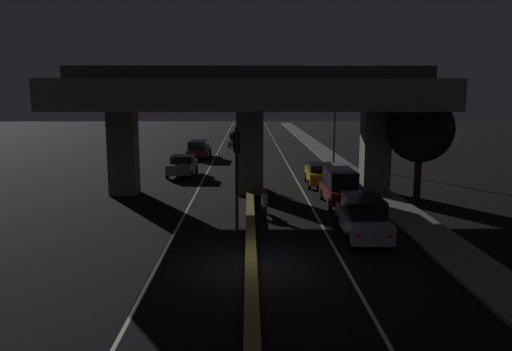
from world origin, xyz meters
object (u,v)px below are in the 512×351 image
object	(u,v)px
car_silver_third_oncoming	(236,140)
car_dark_red_second	(340,186)
pedestrian_on_sidewalk	(378,180)
car_silver_lead	(363,217)
car_taxi_yellow_third	(320,174)
motorcycle_black_filtering_mid	(258,180)
car_grey_lead_oncoming	(182,165)
traffic_light_left_of_median	(237,161)
car_dark_red_second_oncoming	(199,148)
street_lamp	(330,117)
motorcycle_blue_filtering_near	(265,205)

from	to	relation	value
car_silver_third_oncoming	car_dark_red_second	bearing A→B (deg)	10.45
car_silver_third_oncoming	pedestrian_on_sidewalk	distance (m)	31.07
car_silver_lead	car_taxi_yellow_third	bearing A→B (deg)	1.69
car_dark_red_second	car_silver_third_oncoming	world-z (taller)	car_dark_red_second
car_dark_red_second	pedestrian_on_sidewalk	world-z (taller)	car_dark_red_second
car_silver_third_oncoming	pedestrian_on_sidewalk	xyz separation A→B (m)	(9.60, -29.55, 0.10)
motorcycle_black_filtering_mid	car_grey_lead_oncoming	bearing A→B (deg)	49.14
traffic_light_left_of_median	car_grey_lead_oncoming	size ratio (longest dim) A/B	1.16
car_taxi_yellow_third	car_grey_lead_oncoming	world-z (taller)	car_grey_lead_oncoming
car_dark_red_second_oncoming	street_lamp	bearing A→B (deg)	70.13
street_lamp	car_taxi_yellow_third	world-z (taller)	street_lamp
car_dark_red_second_oncoming	motorcycle_blue_filtering_near	bearing A→B (deg)	15.62
street_lamp	pedestrian_on_sidewalk	distance (m)	14.29
car_silver_lead	car_silver_third_oncoming	bearing A→B (deg)	11.09
car_silver_lead	motorcycle_blue_filtering_near	world-z (taller)	car_silver_lead
car_dark_red_second	traffic_light_left_of_median	bearing A→B (deg)	134.10
car_taxi_yellow_third	motorcycle_black_filtering_mid	size ratio (longest dim) A/B	2.58
car_silver_third_oncoming	pedestrian_on_sidewalk	bearing A→B (deg)	16.64
traffic_light_left_of_median	car_grey_lead_oncoming	distance (m)	16.83
street_lamp	car_grey_lead_oncoming	world-z (taller)	street_lamp
car_taxi_yellow_third	traffic_light_left_of_median	bearing A→B (deg)	157.19
motorcycle_black_filtering_mid	motorcycle_blue_filtering_near	bearing A→B (deg)	-175.70
car_taxi_yellow_third	motorcycle_black_filtering_mid	world-z (taller)	car_taxi_yellow_third
car_taxi_yellow_third	car_silver_third_oncoming	xyz separation A→B (m)	(-6.48, 26.18, 0.03)
street_lamp	car_silver_lead	bearing A→B (deg)	-95.62
car_dark_red_second	car_taxi_yellow_third	world-z (taller)	car_dark_red_second
car_silver_lead	motorcycle_blue_filtering_near	distance (m)	5.81
car_dark_red_second	car_dark_red_second_oncoming	world-z (taller)	car_dark_red_second
car_silver_third_oncoming	motorcycle_blue_filtering_near	world-z (taller)	car_silver_third_oncoming
car_silver_third_oncoming	street_lamp	bearing A→B (deg)	27.92
street_lamp	car_dark_red_second	bearing A→B (deg)	-97.04
street_lamp	car_silver_third_oncoming	bearing A→B (deg)	119.27
traffic_light_left_of_median	car_silver_third_oncoming	size ratio (longest dim) A/B	1.15
car_dark_red_second_oncoming	traffic_light_left_of_median	bearing A→B (deg)	11.53
car_dark_red_second	motorcycle_black_filtering_mid	distance (m)	6.64
street_lamp	car_dark_red_second_oncoming	distance (m)	13.60
car_taxi_yellow_third	car_dark_red_second_oncoming	distance (m)	18.38
car_taxi_yellow_third	motorcycle_blue_filtering_near	xyz separation A→B (m)	(-4.14, -8.94, -0.18)
car_taxi_yellow_third	motorcycle_blue_filtering_near	size ratio (longest dim) A/B	2.52
car_silver_third_oncoming	pedestrian_on_sidewalk	size ratio (longest dim) A/B	2.64
traffic_light_left_of_median	car_dark_red_second	distance (m)	8.44
car_taxi_yellow_third	car_silver_third_oncoming	distance (m)	26.97
car_grey_lead_oncoming	motorcycle_black_filtering_mid	distance (m)	7.94
car_dark_red_second	motorcycle_blue_filtering_near	world-z (taller)	car_dark_red_second
street_lamp	car_taxi_yellow_third	bearing A→B (deg)	-102.39
car_dark_red_second	car_taxi_yellow_third	size ratio (longest dim) A/B	0.90
traffic_light_left_of_median	car_silver_third_oncoming	bearing A→B (deg)	91.49
traffic_light_left_of_median	pedestrian_on_sidewalk	bearing A→B (deg)	44.48
traffic_light_left_of_median	motorcycle_black_filtering_mid	xyz separation A→B (m)	(1.15, 10.52, -2.68)
car_taxi_yellow_third	motorcycle_black_filtering_mid	bearing A→B (deg)	108.83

